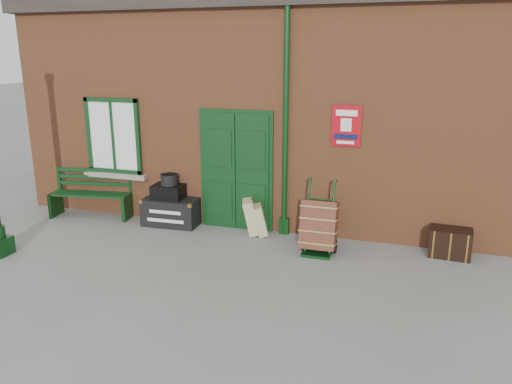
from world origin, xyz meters
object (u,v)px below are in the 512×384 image
at_px(bench, 92,192).
at_px(houdini_trunk, 172,211).
at_px(dark_trunk, 450,243).
at_px(porter_trolley, 319,226).

distance_m(bench, houdini_trunk, 1.80).
bearing_deg(bench, dark_trunk, -9.37).
bearing_deg(porter_trolley, dark_trunk, 12.32).
bearing_deg(dark_trunk, houdini_trunk, -176.73).
xyz_separation_m(houdini_trunk, porter_trolley, (3.00, -0.51, 0.20)).
relative_size(houdini_trunk, porter_trolley, 0.88).
xyz_separation_m(bench, houdini_trunk, (1.78, 0.02, -0.24)).
distance_m(porter_trolley, dark_trunk, 2.16).
distance_m(bench, porter_trolley, 4.81).
bearing_deg(porter_trolley, bench, 173.12).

